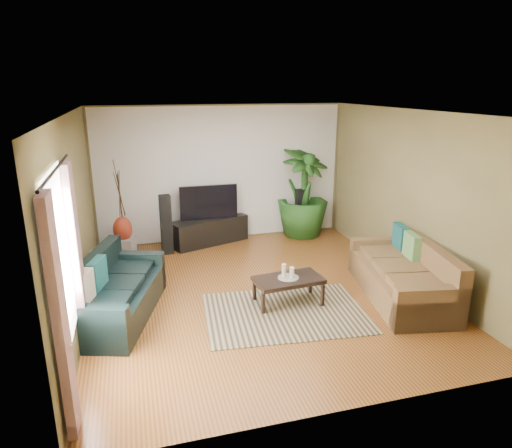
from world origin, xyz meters
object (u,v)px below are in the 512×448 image
object	(u,v)px
coffee_table	(288,290)
side_table	(107,266)
sofa_left	(118,288)
pedestal	(124,247)
speaker_left	(166,225)
vase	(123,229)
potted_plant	(303,192)
sofa_right	(401,270)
television	(209,202)
speaker_right	(300,213)
tv_stand	(210,231)

from	to	relation	value
coffee_table	side_table	xyz separation A→B (m)	(-2.56, 1.59, 0.04)
sofa_left	pedestal	size ratio (longest dim) A/B	5.30
sofa_left	speaker_left	size ratio (longest dim) A/B	1.75
sofa_left	vase	size ratio (longest dim) A/B	4.14
speaker_left	potted_plant	distance (m)	2.89
pedestal	vase	distance (m)	0.35
sofa_right	coffee_table	distance (m)	1.72
television	sofa_right	bearing A→B (deg)	-53.86
speaker_right	side_table	xyz separation A→B (m)	(-3.85, -1.33, -0.25)
sofa_left	television	size ratio (longest dim) A/B	1.73
tv_stand	pedestal	xyz separation A→B (m)	(-1.65, -0.35, -0.07)
pedestal	speaker_left	bearing A→B (deg)	0.53
sofa_right	sofa_left	bearing A→B (deg)	-86.29
sofa_right	speaker_right	world-z (taller)	speaker_right
sofa_right	speaker_left	xyz separation A→B (m)	(-3.19, 2.84, 0.13)
coffee_table	speaker_left	bearing A→B (deg)	114.90
coffee_table	speaker_right	xyz separation A→B (m)	(1.29, 2.92, 0.29)
sofa_left	pedestal	bearing A→B (deg)	15.80
potted_plant	speaker_right	bearing A→B (deg)	180.00
television	tv_stand	bearing A→B (deg)	0.00
tv_stand	pedestal	world-z (taller)	tv_stand
sofa_left	pedestal	xyz separation A→B (m)	(0.07, 2.33, -0.24)
television	speaker_right	size ratio (longest dim) A/B	1.15
side_table	vase	bearing A→B (deg)	74.68
speaker_right	vase	world-z (taller)	speaker_right
tv_stand	vase	world-z (taller)	vase
coffee_table	potted_plant	xyz separation A→B (m)	(1.34, 2.92, 0.73)
vase	side_table	bearing A→B (deg)	-105.32
television	sofa_left	bearing A→B (deg)	-122.84
speaker_left	side_table	size ratio (longest dim) A/B	2.34
speaker_left	pedestal	xyz separation A→B (m)	(-0.78, -0.01, -0.37)
vase	side_table	xyz separation A→B (m)	(-0.27, -0.99, -0.30)
tv_stand	speaker_left	xyz separation A→B (m)	(-0.87, -0.34, 0.30)
sofa_left	television	bearing A→B (deg)	-15.30
tv_stand	television	world-z (taller)	television
television	vase	xyz separation A→B (m)	(-1.65, -0.35, -0.31)
sofa_right	speaker_left	size ratio (longest dim) A/B	1.90
sofa_left	speaker_right	world-z (taller)	speaker_right
tv_stand	potted_plant	size ratio (longest dim) A/B	0.83
speaker_right	sofa_left	bearing A→B (deg)	-141.78
tv_stand	television	bearing A→B (deg)	0.00
potted_plant	side_table	size ratio (longest dim) A/B	3.90
potted_plant	television	bearing A→B (deg)	180.00
potted_plant	side_table	bearing A→B (deg)	-161.14
sofa_right	pedestal	bearing A→B (deg)	-114.68
sofa_left	potted_plant	size ratio (longest dim) A/B	1.05
sofa_left	television	distance (m)	3.21
side_table	sofa_right	bearing A→B (deg)	-23.47
speaker_right	potted_plant	bearing A→B (deg)	2.00
sofa_left	potted_plant	bearing A→B (deg)	-36.61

